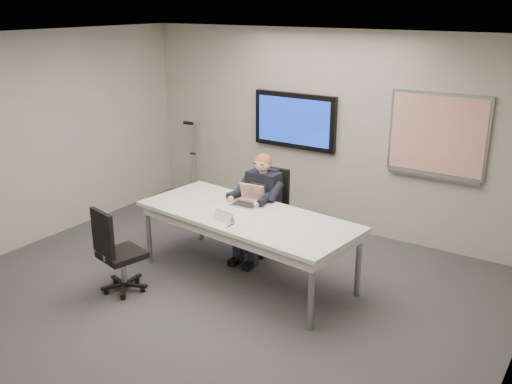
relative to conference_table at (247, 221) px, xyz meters
The scene contains 14 objects.
floor 1.18m from the conference_table, 91.92° to the right, with size 6.00×6.00×0.02m, color #343436.
ceiling 2.28m from the conference_table, 91.92° to the right, with size 6.00×6.00×0.02m, color silver.
wall_back 2.17m from the conference_table, 90.88° to the left, with size 6.00×0.02×2.80m, color #9F9990.
wall_left 3.25m from the conference_table, 162.78° to the right, with size 0.02×6.00×2.80m, color #9F9990.
conference_table is the anchor object (origin of this frame).
tv_display 2.22m from the conference_table, 104.83° to the left, with size 1.30×0.09×0.80m.
whiteboard 2.66m from the conference_table, 53.20° to the left, with size 1.25×0.08×1.10m.
office_chair_far 0.90m from the conference_table, 105.97° to the left, with size 0.54×0.54×1.10m.
office_chair_near 1.53m from the conference_table, 132.82° to the right, with size 0.58×0.58×1.02m.
seated_person 0.60m from the conference_table, 112.85° to the left, with size 0.42×0.71×1.34m.
crutch 3.00m from the conference_table, 141.22° to the left, with size 0.18×0.29×1.36m, color #9D9FA5, non-canonical shape.
laptop 0.37m from the conference_table, 121.12° to the left, with size 0.35×0.33×0.24m.
name_tent 0.36m from the conference_table, 108.68° to the right, with size 0.27×0.08×0.11m, color white, non-canonical shape.
pen 0.41m from the conference_table, 82.41° to the right, with size 0.01×0.01×0.14m, color black.
Camera 1 is at (3.51, -4.13, 3.16)m, focal length 40.00 mm.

